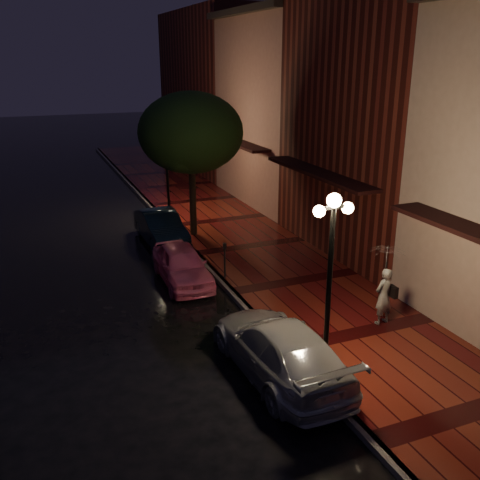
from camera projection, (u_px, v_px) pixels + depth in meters
name	position (u px, v px, depth m)	size (l,w,h in m)	color
ground	(233.00, 296.00, 16.92)	(120.00, 120.00, 0.00)	black
sidewalk	(296.00, 283.00, 17.70)	(4.50, 60.00, 0.15)	#430B0D
curb	(233.00, 294.00, 16.89)	(0.25, 60.00, 0.15)	#595451
storefront_mid	(391.00, 105.00, 19.38)	(5.00, 8.00, 11.00)	#511914
storefront_far	(290.00, 113.00, 26.71)	(5.00, 8.00, 9.00)	#8C5951
storefront_extra	(220.00, 91.00, 35.30)	(5.00, 12.00, 10.00)	#511914
streetlamp_near	(330.00, 275.00, 11.82)	(0.96, 0.36, 4.31)	black
streetlamp_far	(167.00, 164.00, 24.08)	(0.96, 0.36, 4.31)	black
street_tree	(191.00, 135.00, 21.00)	(4.16, 4.16, 5.80)	black
pink_car	(182.00, 265.00, 17.76)	(1.47, 3.66, 1.25)	#E75F8A
navy_car	(161.00, 227.00, 21.55)	(1.37, 3.93, 1.30)	black
silver_car	(279.00, 349.00, 12.53)	(1.91, 4.71, 1.37)	#9FA0A7
woman_with_umbrella	(386.00, 273.00, 14.41)	(0.94, 0.96, 2.27)	white
parking_meter	(225.00, 257.00, 17.66)	(0.13, 0.11, 1.24)	black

